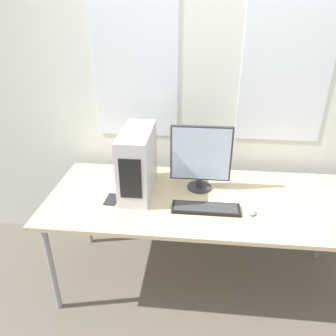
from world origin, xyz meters
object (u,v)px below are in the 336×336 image
(cell_phone, at_px, (112,199))
(pc_tower, at_px, (138,162))
(keyboard, at_px, (206,208))
(mouse, at_px, (251,212))
(monitor_main, at_px, (201,157))

(cell_phone, bearing_deg, pc_tower, 42.50)
(keyboard, height_order, mouse, mouse)
(mouse, height_order, cell_phone, mouse)
(monitor_main, relative_size, mouse, 5.77)
(keyboard, relative_size, cell_phone, 3.03)
(monitor_main, distance_m, mouse, 0.50)
(mouse, bearing_deg, pc_tower, 164.93)
(monitor_main, bearing_deg, mouse, -40.75)
(keyboard, relative_size, mouse, 5.37)
(monitor_main, bearing_deg, pc_tower, -169.19)
(pc_tower, distance_m, mouse, 0.82)
(monitor_main, distance_m, cell_phone, 0.68)
(pc_tower, height_order, keyboard, pc_tower)
(pc_tower, xyz_separation_m, keyboard, (0.48, -0.19, -0.22))
(cell_phone, bearing_deg, mouse, -2.34)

